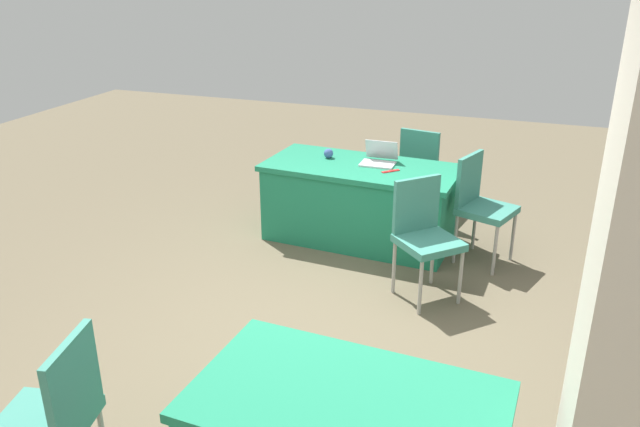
% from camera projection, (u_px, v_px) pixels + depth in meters
% --- Properties ---
extents(ground_plane, '(14.40, 14.40, 0.00)m').
position_uv_depth(ground_plane, '(330.00, 330.00, 4.73)').
color(ground_plane, brown).
extents(table_foreground, '(1.88, 0.98, 0.76)m').
position_uv_depth(table_foreground, '(360.00, 202.00, 6.12)').
color(table_foreground, '#1E7A56').
rests_on(table_foreground, ground).
extents(chair_near_front, '(0.52, 0.52, 0.98)m').
position_uv_depth(chair_near_front, '(54.00, 414.00, 3.01)').
color(chair_near_front, '#9E9993').
rests_on(chair_near_front, ground).
extents(chair_tucked_left, '(0.56, 0.56, 0.98)m').
position_uv_depth(chair_tucked_left, '(480.00, 201.00, 5.62)').
color(chair_tucked_left, '#9E9993').
rests_on(chair_tucked_left, ground).
extents(chair_tucked_right, '(0.51, 0.51, 0.95)m').
position_uv_depth(chair_tucked_right, '(423.00, 165.00, 6.68)').
color(chair_tucked_right, '#9E9993').
rests_on(chair_tucked_right, ground).
extents(chair_aisle, '(0.62, 0.62, 0.98)m').
position_uv_depth(chair_aisle, '(424.00, 231.00, 5.02)').
color(chair_aisle, '#9E9993').
rests_on(chair_aisle, ground).
extents(laptop_silver, '(0.32, 0.29, 0.21)m').
position_uv_depth(laptop_silver, '(379.00, 160.00, 6.01)').
color(laptop_silver, silver).
rests_on(laptop_silver, table_foreground).
extents(yarn_ball, '(0.09, 0.09, 0.09)m').
position_uv_depth(yarn_ball, '(329.00, 153.00, 6.18)').
color(yarn_ball, '#3F5999').
rests_on(yarn_ball, table_foreground).
extents(scissors_red, '(0.15, 0.15, 0.01)m').
position_uv_depth(scissors_red, '(391.00, 171.00, 5.80)').
color(scissors_red, red).
rests_on(scissors_red, table_foreground).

